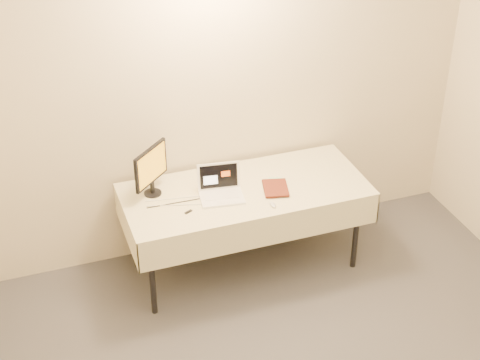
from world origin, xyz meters
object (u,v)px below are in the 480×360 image
object	(u,v)px
table	(245,196)
monitor	(151,168)
laptop	(220,189)
book	(264,177)

from	to	relation	value
table	monitor	world-z (taller)	monitor
table	monitor	bearing A→B (deg)	166.22
laptop	monitor	xyz separation A→B (m)	(-0.47, 0.18, 0.17)
table	book	xyz separation A→B (m)	(0.12, -0.07, 0.18)
laptop	book	size ratio (longest dim) A/B	1.45
laptop	book	world-z (taller)	book
table	laptop	distance (m)	0.23
laptop	monitor	world-z (taller)	monitor
table	monitor	distance (m)	0.75
monitor	book	world-z (taller)	monitor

